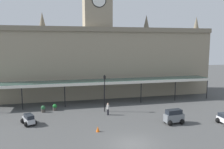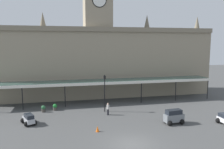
# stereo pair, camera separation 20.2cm
# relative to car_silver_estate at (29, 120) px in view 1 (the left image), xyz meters

# --- Properties ---
(ground_plane) EXTENTS (140.00, 140.00, 0.00)m
(ground_plane) POSITION_rel_car_silver_estate_xyz_m (10.59, -7.95, -0.56)
(ground_plane) COLOR #4A4A4A
(station_building) EXTENTS (42.42, 6.86, 20.77)m
(station_building) POSITION_rel_car_silver_estate_xyz_m (10.59, 13.62, 6.30)
(station_building) COLOR gray
(station_building) RESTS_ON ground
(entrance_canopy) EXTENTS (37.17, 3.26, 3.76)m
(entrance_canopy) POSITION_rel_car_silver_estate_xyz_m (10.59, 7.97, 3.05)
(entrance_canopy) COLOR #38564C
(entrance_canopy) RESTS_ON ground
(car_silver_estate) EXTENTS (2.09, 2.42, 1.27)m
(car_silver_estate) POSITION_rel_car_silver_estate_xyz_m (0.00, 0.00, 0.00)
(car_silver_estate) COLOR #B2B5BA
(car_silver_estate) RESTS_ON ground
(car_grey_van) EXTENTS (2.48, 1.76, 1.77)m
(car_grey_van) POSITION_rel_car_silver_estate_xyz_m (17.26, -3.62, 0.24)
(car_grey_van) COLOR slate
(car_grey_van) RESTS_ON ground
(pedestrian_beside_cars) EXTENTS (0.34, 0.36, 1.67)m
(pedestrian_beside_cars) POSITION_rel_car_silver_estate_xyz_m (10.09, 1.46, 0.34)
(pedestrian_beside_cars) COLOR black
(pedestrian_beside_cars) RESTS_ON ground
(victorian_lamppost) EXTENTS (0.30, 0.30, 5.34)m
(victorian_lamppost) POSITION_rel_car_silver_estate_xyz_m (9.94, 3.09, 2.72)
(victorian_lamppost) COLOR black
(victorian_lamppost) RESTS_ON ground
(traffic_cone) EXTENTS (0.40, 0.40, 0.63)m
(traffic_cone) POSITION_rel_car_silver_estate_xyz_m (7.80, -4.12, -0.25)
(traffic_cone) COLOR orange
(traffic_cone) RESTS_ON ground
(planter_near_kerb) EXTENTS (0.60, 0.60, 0.96)m
(planter_near_kerb) POSITION_rel_car_silver_estate_xyz_m (2.93, 5.21, -0.07)
(planter_near_kerb) COLOR #47423D
(planter_near_kerb) RESTS_ON ground
(planter_forecourt_centre) EXTENTS (0.60, 0.60, 0.96)m
(planter_forecourt_centre) POSITION_rel_car_silver_estate_xyz_m (1.33, 4.73, -0.07)
(planter_forecourt_centre) COLOR #47423D
(planter_forecourt_centre) RESTS_ON ground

